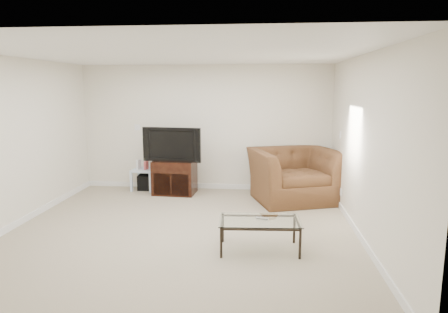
# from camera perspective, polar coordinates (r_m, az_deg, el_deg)

# --- Properties ---
(floor) EXTENTS (5.00, 5.00, 0.00)m
(floor) POSITION_cam_1_polar(r_m,az_deg,el_deg) (5.92, -6.04, -10.55)
(floor) COLOR tan
(floor) RESTS_ON ground
(ceiling) EXTENTS (5.00, 5.00, 0.00)m
(ceiling) POSITION_cam_1_polar(r_m,az_deg,el_deg) (5.57, -6.52, 14.35)
(ceiling) COLOR white
(ceiling) RESTS_ON ground
(wall_back) EXTENTS (5.00, 0.02, 2.50)m
(wall_back) POSITION_cam_1_polar(r_m,az_deg,el_deg) (8.05, -2.67, 4.09)
(wall_back) COLOR silver
(wall_back) RESTS_ON ground
(wall_left) EXTENTS (0.02, 5.00, 2.50)m
(wall_left) POSITION_cam_1_polar(r_m,az_deg,el_deg) (6.59, -28.10, 1.64)
(wall_left) COLOR silver
(wall_left) RESTS_ON ground
(wall_right) EXTENTS (0.02, 5.00, 2.50)m
(wall_right) POSITION_cam_1_polar(r_m,az_deg,el_deg) (5.66, 19.37, 1.09)
(wall_right) COLOR silver
(wall_right) RESTS_ON ground
(plate_back) EXTENTS (0.12, 0.02, 0.12)m
(plate_back) POSITION_cam_1_polar(r_m,az_deg,el_deg) (8.35, -12.25, 4.09)
(plate_back) COLOR white
(plate_back) RESTS_ON wall_back
(plate_right_switch) EXTENTS (0.02, 0.09, 0.13)m
(plate_right_switch) POSITION_cam_1_polar(r_m,az_deg,el_deg) (7.21, 16.28, 3.03)
(plate_right_switch) COLOR white
(plate_right_switch) RESTS_ON wall_right
(plate_right_outlet) EXTENTS (0.02, 0.08, 0.12)m
(plate_right_outlet) POSITION_cam_1_polar(r_m,az_deg,el_deg) (7.09, 16.35, -4.91)
(plate_right_outlet) COLOR white
(plate_right_outlet) RESTS_ON wall_right
(tv_stand) EXTENTS (0.82, 0.59, 0.66)m
(tv_stand) POSITION_cam_1_polar(r_m,az_deg,el_deg) (7.86, -7.05, -2.91)
(tv_stand) COLOR black
(tv_stand) RESTS_ON floor
(dvd_player) EXTENTS (0.44, 0.32, 0.06)m
(dvd_player) POSITION_cam_1_polar(r_m,az_deg,el_deg) (7.77, -7.17, -1.40)
(dvd_player) COLOR black
(dvd_player) RESTS_ON tv_stand
(television) EXTENTS (1.07, 0.32, 0.66)m
(television) POSITION_cam_1_polar(r_m,az_deg,el_deg) (7.71, -7.22, 1.81)
(television) COLOR black
(television) RESTS_ON tv_stand
(side_table) EXTENTS (0.48, 0.48, 0.43)m
(side_table) POSITION_cam_1_polar(r_m,az_deg,el_deg) (8.27, -11.29, -3.21)
(side_table) COLOR silver
(side_table) RESTS_ON floor
(subwoofer) EXTENTS (0.32, 0.32, 0.30)m
(subwoofer) POSITION_cam_1_polar(r_m,az_deg,el_deg) (8.29, -11.05, -3.62)
(subwoofer) COLOR black
(subwoofer) RESTS_ON floor
(game_console) EXTENTS (0.07, 0.15, 0.20)m
(game_console) POSITION_cam_1_polar(r_m,az_deg,el_deg) (8.23, -12.09, -1.10)
(game_console) COLOR white
(game_console) RESTS_ON side_table
(game_case) EXTENTS (0.07, 0.13, 0.17)m
(game_case) POSITION_cam_1_polar(r_m,az_deg,el_deg) (8.18, -11.05, -1.23)
(game_case) COLOR #CC4C4C
(game_case) RESTS_ON side_table
(recliner) EXTENTS (1.68, 1.35, 1.27)m
(recliner) POSITION_cam_1_polar(r_m,az_deg,el_deg) (7.39, 9.93, -1.38)
(recliner) COLOR #4E2D1B
(recliner) RESTS_ON floor
(coffee_table) EXTENTS (1.06, 0.64, 0.40)m
(coffee_table) POSITION_cam_1_polar(r_m,az_deg,el_deg) (5.20, 5.08, -11.11)
(coffee_table) COLOR black
(coffee_table) RESTS_ON floor
(remote) EXTENTS (0.17, 0.08, 0.02)m
(remote) POSITION_cam_1_polar(r_m,az_deg,el_deg) (5.16, 5.48, -8.78)
(remote) COLOR #B2B2B7
(remote) RESTS_ON coffee_table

